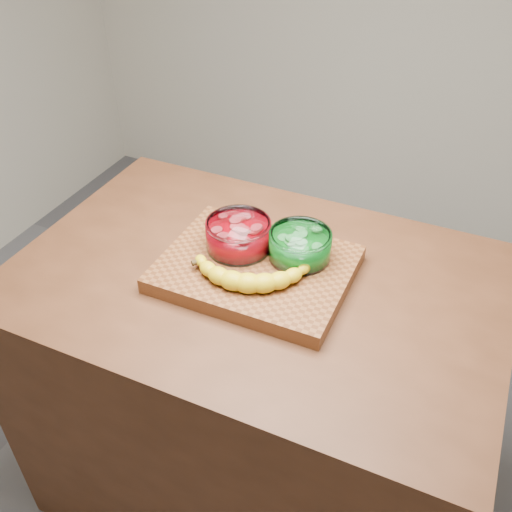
% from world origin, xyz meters
% --- Properties ---
extents(ground, '(3.50, 3.50, 0.00)m').
position_xyz_m(ground, '(0.00, 0.00, 0.00)').
color(ground, '#505054').
rests_on(ground, ground).
extents(counter, '(1.20, 0.80, 0.90)m').
position_xyz_m(counter, '(0.00, 0.00, 0.45)').
color(counter, '#502B18').
rests_on(counter, ground).
extents(cutting_board, '(0.45, 0.35, 0.04)m').
position_xyz_m(cutting_board, '(0.00, 0.00, 0.92)').
color(cutting_board, brown).
rests_on(cutting_board, counter).
extents(bowl_red, '(0.16, 0.16, 0.08)m').
position_xyz_m(bowl_red, '(-0.06, 0.04, 0.98)').
color(bowl_red, white).
rests_on(bowl_red, cutting_board).
extents(bowl_green, '(0.15, 0.15, 0.07)m').
position_xyz_m(bowl_green, '(0.09, 0.06, 0.97)').
color(bowl_green, white).
rests_on(bowl_green, cutting_board).
extents(banana, '(0.30, 0.18, 0.04)m').
position_xyz_m(banana, '(0.00, -0.05, 0.96)').
color(banana, gold).
rests_on(banana, cutting_board).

